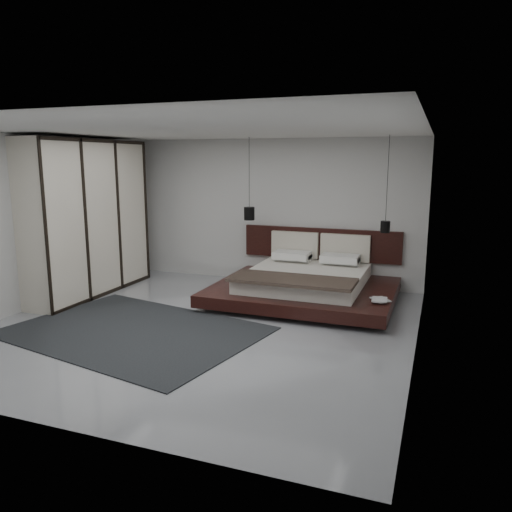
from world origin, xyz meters
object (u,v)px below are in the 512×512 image
at_px(bed, 306,283).
at_px(rug, 134,331).
at_px(wardrobe, 88,218).
at_px(lattice_screen, 125,214).
at_px(pendant_left, 249,213).
at_px(pendant_right, 385,226).

relative_size(bed, rug, 0.88).
height_order(wardrobe, rug, wardrobe).
relative_size(lattice_screen, wardrobe, 0.93).
height_order(pendant_left, pendant_right, same).
bearing_deg(pendant_right, lattice_screen, 179.43).
bearing_deg(rug, pendant_right, 43.54).
distance_m(lattice_screen, rug, 3.92).
height_order(pendant_right, rug, pendant_right).
height_order(lattice_screen, pendant_right, pendant_right).
height_order(bed, wardrobe, wardrobe).
bearing_deg(wardrobe, lattice_screen, 99.71).
bearing_deg(pendant_left, lattice_screen, 178.93).
xyz_separation_m(pendant_left, pendant_right, (2.48, -0.00, -0.13)).
relative_size(pendant_left, wardrobe, 0.54).
bearing_deg(lattice_screen, pendant_left, -1.07).
height_order(lattice_screen, bed, lattice_screen).
xyz_separation_m(bed, wardrobe, (-3.78, -0.92, 1.07)).
distance_m(bed, wardrobe, 4.03).
height_order(pendant_right, wardrobe, pendant_right).
bearing_deg(pendant_right, rug, -136.46).
xyz_separation_m(bed, pendant_right, (1.24, 0.50, 0.98)).
xyz_separation_m(bed, rug, (-1.86, -2.45, -0.30)).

